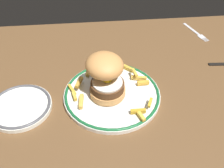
{
  "coord_description": "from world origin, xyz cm",
  "views": [
    {
      "loc": [
        -3.85,
        -51.72,
        49.85
      ],
      "look_at": [
        1.26,
        -1.73,
        4.6
      ],
      "focal_mm": 40.53,
      "sensor_mm": 36.0,
      "label": 1
    }
  ],
  "objects": [
    {
      "name": "fries_pile",
      "position": [
        1.48,
        -0.06,
        2.25
      ],
      "size": [
        23.04,
        22.49,
        2.22
      ],
      "color": "gold",
      "rests_on": "dinner_plate"
    },
    {
      "name": "burger",
      "position": [
        -0.34,
        -1.24,
        7.51
      ],
      "size": [
        14.39,
        14.37,
        11.78
      ],
      "color": "tan",
      "rests_on": "dinner_plate"
    },
    {
      "name": "fork",
      "position": [
        36.58,
        29.31,
        0.18
      ],
      "size": [
        5.66,
        14.14,
        0.36
      ],
      "color": "silver",
      "rests_on": "ground_plane"
    },
    {
      "name": "ground_plane",
      "position": [
        0.0,
        0.0,
        -2.0
      ],
      "size": [
        127.89,
        83.03,
        4.0
      ],
      "primitive_type": "cube",
      "color": "brown"
    },
    {
      "name": "side_plate",
      "position": [
        -23.34,
        -3.9,
        0.83
      ],
      "size": [
        16.49,
        16.49,
        1.6
      ],
      "color": "white",
      "rests_on": "ground_plane"
    },
    {
      "name": "dinner_plate",
      "position": [
        1.26,
        -1.73,
        0.84
      ],
      "size": [
        26.69,
        26.69,
        1.6
      ],
      "color": "white",
      "rests_on": "ground_plane"
    }
  ]
}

